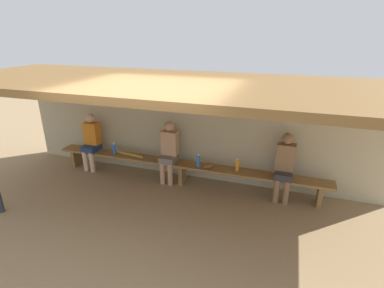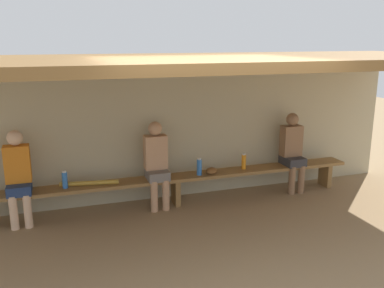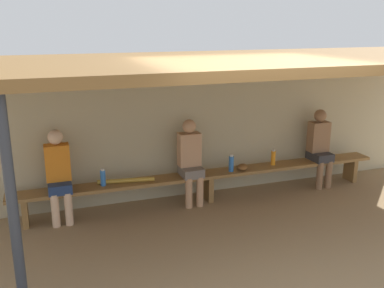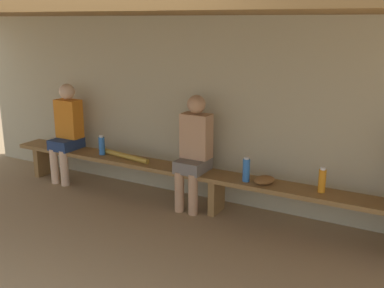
{
  "view_description": "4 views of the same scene",
  "coord_description": "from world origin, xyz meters",
  "px_view_note": "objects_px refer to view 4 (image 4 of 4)",
  "views": [
    {
      "loc": [
        2.01,
        -3.76,
        3.07
      ],
      "look_at": [
        0.37,
        1.11,
        1.1
      ],
      "focal_mm": 27.45,
      "sensor_mm": 36.0,
      "label": 1
    },
    {
      "loc": [
        -1.7,
        -4.44,
        2.55
      ],
      "look_at": [
        0.19,
        1.32,
        1.02
      ],
      "focal_mm": 39.36,
      "sensor_mm": 36.0,
      "label": 2
    },
    {
      "loc": [
        -2.41,
        -4.53,
        2.77
      ],
      "look_at": [
        -0.37,
        1.29,
        1.04
      ],
      "focal_mm": 40.94,
      "sensor_mm": 36.0,
      "label": 3
    },
    {
      "loc": [
        2.13,
        -2.87,
        2.15
      ],
      "look_at": [
        -0.16,
        1.26,
        0.86
      ],
      "focal_mm": 42.75,
      "sensor_mm": 36.0,
      "label": 4
    }
  ],
  "objects_px": {
    "water_bottle_clear": "(102,145)",
    "baseball_bat": "(124,156)",
    "player_near_post": "(194,148)",
    "player_in_white": "(67,129)",
    "water_bottle_blue": "(246,170)",
    "baseball_glove_worn": "(264,180)",
    "bench": "(217,180)",
    "water_bottle_green": "(322,180)"
  },
  "relations": [
    {
      "from": "water_bottle_blue",
      "to": "water_bottle_clear",
      "type": "distance_m",
      "value": 2.02
    },
    {
      "from": "water_bottle_blue",
      "to": "baseball_bat",
      "type": "relative_size",
      "value": 0.32
    },
    {
      "from": "player_in_white",
      "to": "water_bottle_clear",
      "type": "bearing_deg",
      "value": -1.23
    },
    {
      "from": "player_near_post",
      "to": "baseball_glove_worn",
      "type": "bearing_deg",
      "value": -2.57
    },
    {
      "from": "bench",
      "to": "player_in_white",
      "type": "height_order",
      "value": "player_in_white"
    },
    {
      "from": "water_bottle_blue",
      "to": "water_bottle_clear",
      "type": "relative_size",
      "value": 1.07
    },
    {
      "from": "water_bottle_blue",
      "to": "water_bottle_green",
      "type": "bearing_deg",
      "value": 4.91
    },
    {
      "from": "bench",
      "to": "player_in_white",
      "type": "xyz_separation_m",
      "value": [
        -2.26,
        0.0,
        0.34
      ]
    },
    {
      "from": "player_near_post",
      "to": "water_bottle_clear",
      "type": "xyz_separation_m",
      "value": [
        -1.35,
        -0.01,
        -0.15
      ]
    },
    {
      "from": "player_near_post",
      "to": "baseball_bat",
      "type": "relative_size",
      "value": 1.58
    },
    {
      "from": "bench",
      "to": "water_bottle_clear",
      "type": "height_order",
      "value": "water_bottle_clear"
    },
    {
      "from": "bench",
      "to": "player_near_post",
      "type": "distance_m",
      "value": 0.45
    },
    {
      "from": "player_near_post",
      "to": "baseball_bat",
      "type": "bearing_deg",
      "value": -179.83
    },
    {
      "from": "bench",
      "to": "water_bottle_green",
      "type": "bearing_deg",
      "value": 1.05
    },
    {
      "from": "baseball_glove_worn",
      "to": "baseball_bat",
      "type": "relative_size",
      "value": 0.28
    },
    {
      "from": "player_in_white",
      "to": "water_bottle_blue",
      "type": "distance_m",
      "value": 2.64
    },
    {
      "from": "bench",
      "to": "baseball_bat",
      "type": "xyz_separation_m",
      "value": [
        -1.31,
        -0.0,
        0.11
      ]
    },
    {
      "from": "water_bottle_blue",
      "to": "water_bottle_green",
      "type": "height_order",
      "value": "water_bottle_blue"
    },
    {
      "from": "player_near_post",
      "to": "water_bottle_clear",
      "type": "distance_m",
      "value": 1.36
    },
    {
      "from": "bench",
      "to": "baseball_bat",
      "type": "distance_m",
      "value": 1.32
    },
    {
      "from": "player_near_post",
      "to": "water_bottle_blue",
      "type": "height_order",
      "value": "player_near_post"
    },
    {
      "from": "player_in_white",
      "to": "water_bottle_clear",
      "type": "relative_size",
      "value": 5.21
    },
    {
      "from": "bench",
      "to": "player_in_white",
      "type": "relative_size",
      "value": 4.49
    },
    {
      "from": "player_near_post",
      "to": "water_bottle_clear",
      "type": "bearing_deg",
      "value": -179.45
    },
    {
      "from": "bench",
      "to": "baseball_bat",
      "type": "bearing_deg",
      "value": -180.0
    },
    {
      "from": "bench",
      "to": "water_bottle_green",
      "type": "height_order",
      "value": "water_bottle_green"
    },
    {
      "from": "water_bottle_green",
      "to": "baseball_bat",
      "type": "xyz_separation_m",
      "value": [
        -2.48,
        -0.02,
        -0.09
      ]
    },
    {
      "from": "water_bottle_green",
      "to": "water_bottle_clear",
      "type": "bearing_deg",
      "value": -179.36
    },
    {
      "from": "water_bottle_clear",
      "to": "baseball_bat",
      "type": "relative_size",
      "value": 0.3
    },
    {
      "from": "water_bottle_green",
      "to": "baseball_bat",
      "type": "relative_size",
      "value": 0.31
    },
    {
      "from": "baseball_glove_worn",
      "to": "baseball_bat",
      "type": "bearing_deg",
      "value": 123.45
    },
    {
      "from": "player_near_post",
      "to": "player_in_white",
      "type": "xyz_separation_m",
      "value": [
        -1.96,
        0.0,
        0.0
      ]
    },
    {
      "from": "water_bottle_blue",
      "to": "baseball_glove_worn",
      "type": "distance_m",
      "value": 0.22
    },
    {
      "from": "player_near_post",
      "to": "water_bottle_green",
      "type": "distance_m",
      "value": 1.47
    },
    {
      "from": "baseball_bat",
      "to": "player_in_white",
      "type": "bearing_deg",
      "value": -170.7
    },
    {
      "from": "player_near_post",
      "to": "player_in_white",
      "type": "relative_size",
      "value": 1.0
    },
    {
      "from": "player_in_white",
      "to": "water_bottle_green",
      "type": "height_order",
      "value": "player_in_white"
    },
    {
      "from": "player_in_white",
      "to": "baseball_glove_worn",
      "type": "height_order",
      "value": "player_in_white"
    },
    {
      "from": "bench",
      "to": "water_bottle_clear",
      "type": "distance_m",
      "value": 1.66
    },
    {
      "from": "player_in_white",
      "to": "water_bottle_blue",
      "type": "bearing_deg",
      "value": -1.09
    },
    {
      "from": "water_bottle_blue",
      "to": "baseball_bat",
      "type": "xyz_separation_m",
      "value": [
        -1.69,
        0.05,
        -0.1
      ]
    },
    {
      "from": "baseball_glove_worn",
      "to": "baseball_bat",
      "type": "xyz_separation_m",
      "value": [
        -1.89,
        0.04,
        -0.01
      ]
    }
  ]
}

